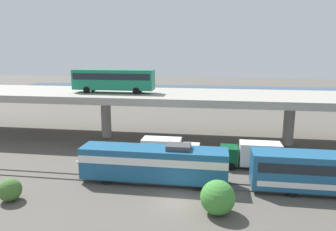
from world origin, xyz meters
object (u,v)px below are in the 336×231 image
parked_car_1 (293,96)px  parked_car_3 (128,91)px  parked_car_2 (321,95)px  train_locomotive (147,162)px  parked_car_5 (162,91)px  parked_car_4 (229,95)px  service_truck_east (252,154)px  transit_bus_on_overpass (113,79)px  parked_car_6 (324,97)px  service_truck_west (169,150)px  parked_car_0 (214,93)px

parked_car_1 → parked_car_3: (-42.41, 1.89, -0.00)m
parked_car_1 → parked_car_2: (7.21, 2.75, 0.00)m
parked_car_2 → train_locomotive: bearing=-121.5°
parked_car_2 → parked_car_5: size_ratio=0.99×
parked_car_4 → parked_car_1: bearing=8.2°
service_truck_east → parked_car_2: size_ratio=1.50×
transit_bus_on_overpass → parked_car_6: 53.86m
service_truck_west → parked_car_2: 57.26m
parked_car_1 → parked_car_2: same height
service_truck_east → parked_car_4: bearing=-88.4°
parked_car_0 → parked_car_4: 6.16m
parked_car_2 → parked_car_4: (-22.88, -4.99, -0.00)m
parked_car_0 → parked_car_6: same height
transit_bus_on_overpass → parked_car_3: 39.44m
transit_bus_on_overpass → parked_car_5: transit_bus_on_overpass is taller
train_locomotive → service_truck_east: (11.11, 5.73, -0.56)m
service_truck_east → parked_car_5: size_ratio=1.49×
parked_car_1 → train_locomotive: bearing=-116.7°
train_locomotive → service_truck_east: size_ratio=2.34×
service_truck_west → parked_car_4: (8.50, 42.90, 0.74)m
train_locomotive → parked_car_5: size_ratio=3.48×
parked_car_5 → parked_car_2: bearing=179.8°
service_truck_east → parked_car_0: size_ratio=1.49×
service_truck_west → parked_car_3: parked_car_3 is taller
service_truck_east → parked_car_1: size_ratio=1.57×
transit_bus_on_overpass → parked_car_0: transit_bus_on_overpass is taller
service_truck_east → parked_car_5: bearing=-68.6°
train_locomotive → parked_car_6: bearing=-123.2°
transit_bus_on_overpass → service_truck_east: bearing=154.7°
parked_car_2 → parked_car_4: 23.41m
transit_bus_on_overpass → parked_car_6: size_ratio=2.99×
service_truck_west → service_truck_east: bearing=0.0°
transit_bus_on_overpass → parked_car_1: size_ratio=2.76×
service_truck_west → parked_car_6: parked_car_6 is taller
transit_bus_on_overpass → train_locomotive: bearing=118.9°
parked_car_5 → parked_car_3: bearing=6.3°
service_truck_east → parked_car_5: 51.60m
service_truck_east → parked_car_6: (21.28, 43.86, 0.74)m
train_locomotive → transit_bus_on_overpass: 18.40m
parked_car_4 → parked_car_5: same height
parked_car_1 → parked_car_4: 15.82m
parked_car_2 → parked_car_6: 4.05m
parked_car_4 → parked_car_5: 18.37m
service_truck_west → parked_car_0: size_ratio=1.49×
parked_car_4 → service_truck_west: bearing=-101.2°
service_truck_west → parked_car_6: bearing=54.8°
parked_car_3 → train_locomotive: bearing=107.7°
train_locomotive → parked_car_6: size_ratio=3.96×
service_truck_east → parked_car_6: size_ratio=1.69×
service_truck_west → parked_car_6: 53.68m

